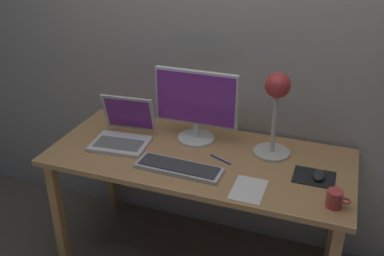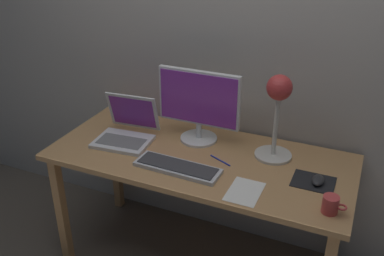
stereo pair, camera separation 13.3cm
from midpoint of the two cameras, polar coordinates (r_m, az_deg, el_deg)
name	(u,v)px [view 2 (the right image)]	position (r m, az deg, el deg)	size (l,w,h in m)	color
back_wall	(229,33)	(2.45, 6.41, 12.24)	(4.80, 0.06, 2.60)	#A8A099
desk	(199,168)	(2.35, 2.61, -5.28)	(1.60, 0.70, 0.74)	tan
monitor	(199,103)	(2.37, 2.52, 3.22)	(0.47, 0.21, 0.41)	silver
keyboard_main	(178,167)	(2.18, -0.15, -5.17)	(0.44, 0.15, 0.03)	silver
laptop	(128,127)	(2.47, -6.90, 0.09)	(0.33, 0.32, 0.24)	silver
desk_lamp	(278,104)	(2.22, 12.88, 3.08)	(0.19, 0.19, 0.45)	beige
mousepad	(313,182)	(2.19, 17.32, -6.77)	(0.20, 0.16, 0.00)	black
mouse	(318,180)	(2.17, 17.88, -6.54)	(0.06, 0.10, 0.03)	#28282B
coffee_mug	(331,205)	(1.99, 19.59, -9.47)	(0.11, 0.07, 0.08)	#CC3F3F
paper_sheet_near_mouse	(245,191)	(2.05, 8.78, -8.25)	(0.15, 0.21, 0.00)	white
pen	(220,160)	(2.27, 5.41, -4.27)	(0.01, 0.01, 0.14)	#2633A5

